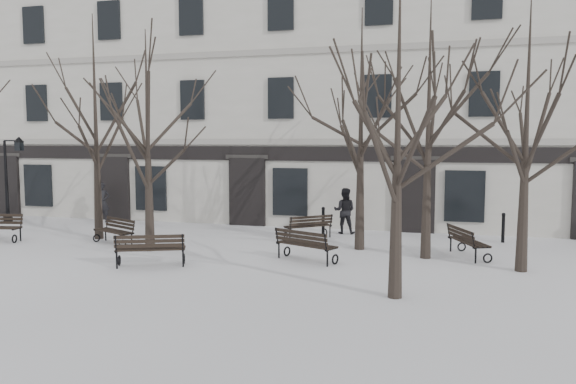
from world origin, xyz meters
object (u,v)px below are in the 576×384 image
at_px(bench_2, 305,244).
at_px(tree_1, 147,114).
at_px(tree_3, 527,102).
at_px(bench_5, 467,241).
at_px(lamp_post, 11,173).
at_px(bench_3, 115,230).
at_px(tree_2, 398,98).
at_px(bench_4, 309,226).
at_px(bench_1, 150,248).

bearing_deg(bench_2, tree_1, 21.57).
bearing_deg(tree_3, bench_5, 131.56).
bearing_deg(lamp_post, bench_3, -25.72).
bearing_deg(tree_3, bench_3, 177.23).
bearing_deg(tree_2, bench_4, 117.67).
height_order(bench_1, lamp_post, lamp_post).
bearing_deg(lamp_post, bench_2, -17.60).
relative_size(tree_1, bench_2, 3.52).
distance_m(bench_4, lamp_post, 14.03).
height_order(tree_2, bench_4, tree_2).
bearing_deg(tree_3, bench_4, 153.04).
bearing_deg(tree_2, bench_3, 157.16).
height_order(tree_1, tree_2, tree_2).
distance_m(bench_1, bench_4, 6.69).
distance_m(tree_2, bench_1, 8.30).
bearing_deg(tree_1, bench_3, 157.43).
distance_m(bench_1, bench_3, 4.17).
relative_size(tree_1, tree_2, 0.98).
bearing_deg(lamp_post, bench_1, -31.76).
height_order(tree_2, lamp_post, tree_2).
xyz_separation_m(tree_1, lamp_post, (-9.34, 4.38, -2.31)).
relative_size(tree_1, lamp_post, 1.90).
height_order(bench_4, lamp_post, lamp_post).
distance_m(tree_1, bench_5, 11.00).
xyz_separation_m(bench_2, lamp_post, (-14.71, 4.67, 1.66)).
bearing_deg(tree_3, tree_2, -131.54).
height_order(bench_3, bench_5, bench_5).
relative_size(tree_2, tree_3, 0.98).
bearing_deg(bench_3, bench_1, -17.23).
height_order(bench_5, lamp_post, lamp_post).
bearing_deg(tree_1, tree_3, 0.48).
xyz_separation_m(tree_3, bench_3, (-13.30, 0.64, -4.21)).
bearing_deg(tree_3, bench_2, -176.42).
distance_m(tree_1, bench_1, 4.68).
distance_m(tree_2, bench_4, 9.06).
height_order(tree_1, bench_2, tree_1).
xyz_separation_m(tree_2, bench_2, (-2.95, 3.23, -4.09)).
bearing_deg(bench_4, bench_5, 119.26).
bearing_deg(bench_3, tree_2, 3.92).
bearing_deg(bench_5, tree_2, 138.42).
relative_size(bench_3, bench_5, 0.94).
height_order(bench_2, lamp_post, lamp_post).
relative_size(tree_1, bench_1, 3.50).
bearing_deg(bench_4, tree_3, 111.67).
bearing_deg(bench_2, bench_5, -132.79).
relative_size(tree_2, lamp_post, 1.95).
xyz_separation_m(tree_3, lamp_post, (-20.85, 4.28, -2.50)).
bearing_deg(tree_2, bench_2, 132.41).
bearing_deg(lamp_post, bench_4, -3.09).
height_order(tree_3, lamp_post, tree_3).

